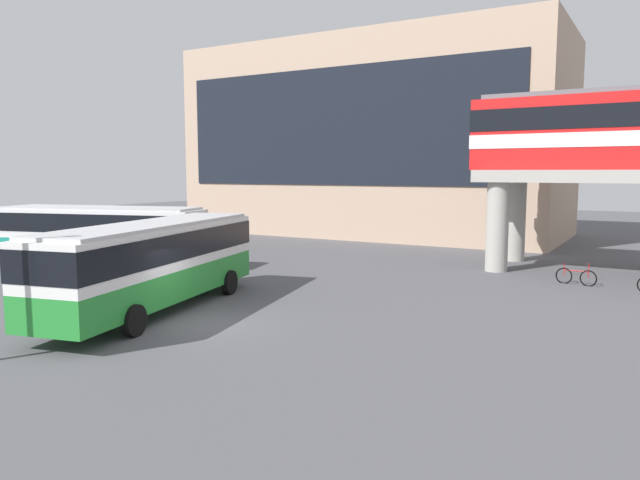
% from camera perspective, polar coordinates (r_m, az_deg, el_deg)
% --- Properties ---
extents(ground_plane, '(120.00, 120.00, 0.00)m').
position_cam_1_polar(ground_plane, '(28.23, 2.50, -3.68)').
color(ground_plane, '#515156').
extents(station_building, '(29.50, 13.47, 15.10)m').
position_cam_1_polar(station_building, '(49.58, 5.44, 9.46)').
color(station_building, tan).
rests_on(station_building, ground_plane).
extents(bus_main, '(4.95, 11.33, 3.22)m').
position_cam_1_polar(bus_main, '(22.05, -15.71, -1.57)').
color(bus_main, '#268C33').
rests_on(bus_main, ground_plane).
extents(bus_secondary, '(11.32, 5.36, 3.22)m').
position_cam_1_polar(bus_secondary, '(33.02, -20.27, 0.90)').
color(bus_secondary, teal).
rests_on(bus_secondary, ground_plane).
extents(bicycle_red, '(1.77, 0.37, 1.04)m').
position_cam_1_polar(bicycle_red, '(28.89, 23.41, -3.26)').
color(bicycle_red, black).
rests_on(bicycle_red, ground_plane).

